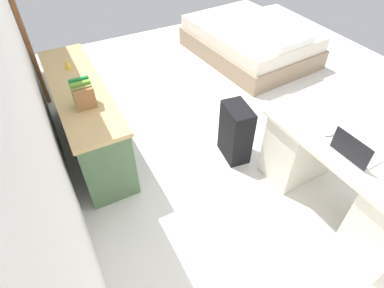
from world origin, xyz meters
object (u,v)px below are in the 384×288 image
Objects in this scene: desk at (342,177)px; credenza at (86,117)px; bed at (250,41)px; figurine_small at (67,64)px; suitcase_black at (236,132)px; computer_mouse at (329,133)px; laptop at (354,152)px.

desk is 0.81× the size of credenza.
bed is 2.84m from figurine_small.
computer_mouse reaches higher than suitcase_black.
figurine_small reaches higher than computer_mouse.
laptop is 2.88× the size of figurine_small.
desk is at bearing -159.80° from computer_mouse.
laptop is at bearing 115.02° from desk.
laptop is at bearing 170.98° from computer_mouse.
figurine_small is at bearing 37.43° from computer_mouse.
credenza reaches higher than bed.
laptop is at bearing -139.72° from credenza.
desk reaches higher than bed.
desk is at bearing 159.48° from bed.
desk is 2.82m from figurine_small.
credenza is at bearing 43.28° from computer_mouse.
laptop is 3.17× the size of computer_mouse.
figurine_small reaches higher than desk.
computer_mouse is at bearing 22.05° from desk.
suitcase_black is (0.97, 0.42, -0.08)m from desk.
laptop is (-0.05, 0.12, 0.40)m from desk.
credenza is at bearing 40.28° from laptop.
desk is 2.50m from credenza.
suitcase_black is 6.16× the size of computer_mouse.
credenza is 0.89× the size of bed.
desk is at bearing -142.08° from figurine_small.
computer_mouse is at bearing 156.34° from bed.
bed is (0.91, -2.73, -0.14)m from credenza.
credenza is 2.32m from computer_mouse.
laptop is 0.27m from computer_mouse.
laptop is (-1.88, -1.59, 0.40)m from credenza.
suitcase_black is 5.60× the size of figurine_small.
laptop reaches higher than suitcase_black.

